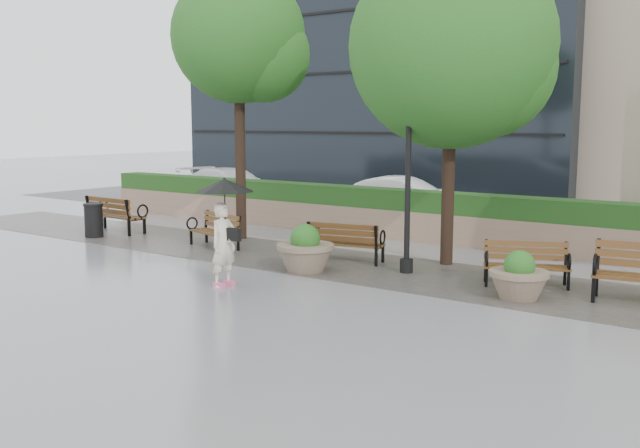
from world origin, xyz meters
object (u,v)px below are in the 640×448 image
Objects in this scene: bench_0 at (116,222)px; pedestrian at (224,221)px; bench_1 at (214,238)px; lamppost at (408,189)px; car_right at (404,198)px; planter_right at (519,280)px; bench_2 at (346,250)px; bench_3 at (526,273)px; trash_bin at (94,221)px; car_left at (231,187)px; planter_left at (305,253)px.

bench_0 is 0.93× the size of pedestrian.
pedestrian is at bearing -27.95° from bench_1.
lamppost is 0.97× the size of car_right.
bench_1 is 1.62× the size of planter_right.
pedestrian is (-0.58, -3.39, 1.01)m from bench_2.
bench_2 is 1.06× the size of bench_3.
planter_right is at bearing 0.50° from trash_bin.
bench_0 is 1.12× the size of bench_1.
lamppost is at bearing 5.54° from trash_bin.
bench_3 is (12.13, 0.22, -0.05)m from bench_0.
bench_3 is 0.82× the size of pedestrian.
car_right is (-2.54, 7.27, 0.42)m from bench_2.
bench_0 is at bearing 176.10° from planter_right.
car_left is 1.17× the size of car_right.
bench_3 is 1.90× the size of trash_bin.
trash_bin is 8.03m from car_left.
trash_bin is at bearing -174.46° from lamppost.
bench_0 is at bearing 71.35° from pedestrian.
car_right is 2.01× the size of pedestrian.
lamppost is 8.69m from car_right.
bench_1 is 1.01× the size of bench_3.
bench_3 is 9.91m from car_right.
planter_left is at bearing -8.21° from pedestrian.
car_left is at bearing 47.14° from pedestrian.
bench_1 is 0.96× the size of bench_2.
bench_0 is at bearing 134.46° from car_right.
trash_bin is at bearing 160.53° from bench_3.
bench_2 is 4.21m from bench_3.
car_right reaches higher than planter_right.
car_left is at bearing -46.81° from bench_2.
bench_1 is at bearing -6.04° from bench_2.
bench_2 is at bearing -177.39° from bench_0.
planter_left is 9.00m from car_right.
lamppost is (9.38, 0.91, 1.36)m from trash_bin.
pedestrian reaches higher than planter_left.
planter_right is 0.22× the size of car_left.
car_right is at bearing 107.91° from bench_3.
lamppost reaches higher than car_right.
trash_bin is at bearing 77.33° from pedestrian.
planter_left is at bearing -174.17° from car_right.
planter_left is 1.15× the size of planter_right.
pedestrian is at bearing 67.90° from bench_2.
bench_3 is at bearing -177.76° from bench_0.
bench_0 is 2.17× the size of trash_bin.
pedestrian is (-0.46, -1.99, 0.87)m from planter_left.
pedestrian reaches higher than car_right.
lamppost is at bearing 17.12° from bench_1.
bench_2 is 0.37× the size of car_left.
bench_3 is 5.97m from pedestrian.
bench_1 is 1.40× the size of planter_left.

